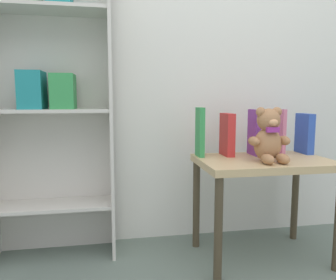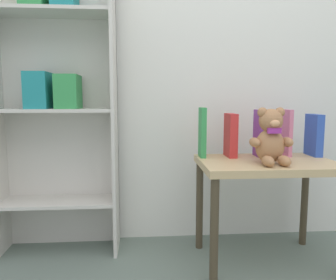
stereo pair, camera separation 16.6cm
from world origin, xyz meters
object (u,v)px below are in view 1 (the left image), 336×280
at_px(teddy_bear, 269,137).
at_px(book_standing_purple, 254,132).
at_px(book_standing_red, 227,135).
at_px(book_standing_pink, 278,131).
at_px(bookshelf_side, 49,94).
at_px(book_standing_green, 200,132).
at_px(display_table, 263,174).
at_px(book_standing_blue, 304,133).

distance_m(teddy_bear, book_standing_purple, 0.20).
distance_m(book_standing_red, book_standing_pink, 0.31).
height_order(bookshelf_side, teddy_bear, bookshelf_side).
distance_m(book_standing_green, book_standing_purple, 0.31).
bearing_deg(display_table, book_standing_blue, 22.79).
xyz_separation_m(bookshelf_side, teddy_bear, (1.09, -0.32, -0.21)).
xyz_separation_m(teddy_bear, book_standing_red, (-0.14, 0.20, -0.01)).
height_order(display_table, book_standing_green, book_standing_green).
xyz_separation_m(book_standing_green, book_standing_purple, (0.31, -0.01, -0.01)).
xyz_separation_m(teddy_bear, book_standing_blue, (0.32, 0.20, -0.01)).
distance_m(bookshelf_side, teddy_bear, 1.16).
relative_size(display_table, book_standing_red, 2.92).
relative_size(bookshelf_side, book_standing_green, 5.97).
bearing_deg(book_standing_purple, book_standing_pink, 7.31).
bearing_deg(book_standing_green, bookshelf_side, 171.93).
bearing_deg(display_table, book_standing_green, 156.50).
relative_size(display_table, book_standing_purple, 2.69).
bearing_deg(book_standing_purple, book_standing_green, -179.65).
xyz_separation_m(book_standing_red, book_standing_pink, (0.31, 0.01, 0.01)).
height_order(bookshelf_side, book_standing_pink, bookshelf_side).
distance_m(display_table, book_standing_blue, 0.39).
distance_m(bookshelf_side, book_standing_green, 0.83).
bearing_deg(book_standing_purple, book_standing_red, 179.55).
distance_m(teddy_bear, book_standing_blue, 0.38).
distance_m(bookshelf_side, book_standing_pink, 1.28).
bearing_deg(teddy_bear, bookshelf_side, 163.49).
xyz_separation_m(book_standing_green, book_standing_red, (0.16, -0.00, -0.02)).
height_order(bookshelf_side, book_standing_purple, bookshelf_side).
relative_size(book_standing_red, book_standing_blue, 1.02).
bearing_deg(teddy_bear, book_standing_green, 145.80).
height_order(book_standing_green, book_standing_blue, book_standing_green).
relative_size(teddy_bear, book_standing_green, 1.02).
bearing_deg(book_standing_blue, book_standing_red, -178.63).
relative_size(display_table, book_standing_green, 2.56).
relative_size(display_table, teddy_bear, 2.50).
relative_size(teddy_bear, book_standing_pink, 1.07).
bearing_deg(book_standing_pink, book_standing_red, -179.39).
bearing_deg(bookshelf_side, book_standing_pink, -4.98).
height_order(display_table, teddy_bear, teddy_bear).
relative_size(bookshelf_side, teddy_bear, 5.85).
height_order(display_table, book_standing_blue, book_standing_blue).
bearing_deg(book_standing_blue, bookshelf_side, 176.81).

